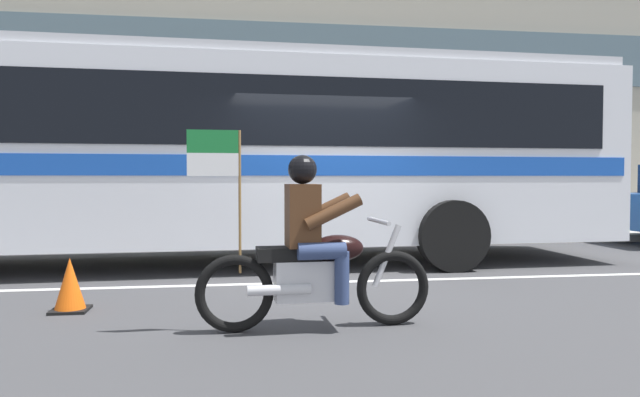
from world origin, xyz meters
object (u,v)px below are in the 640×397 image
Objects in this scene: transit_bus at (209,144)px; motorcycle_with_rider at (313,255)px; traffic_cone at (70,286)px; fire_hydrant at (157,221)px.

motorcycle_with_rider is at bearing -75.36° from transit_bus.
motorcycle_with_rider is 3.99× the size of traffic_cone.
transit_bus is at bearing 104.64° from motorcycle_with_rider.
motorcycle_with_rider is 2.61m from traffic_cone.
motorcycle_with_rider is 6.93m from fire_hydrant.
transit_bus reaches higher than fire_hydrant.
fire_hydrant is at bearing 113.81° from transit_bus.
traffic_cone is at bearing 156.04° from motorcycle_with_rider.
fire_hydrant is at bearing 108.23° from motorcycle_with_rider.
motorcycle_with_rider reaches higher than fire_hydrant.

